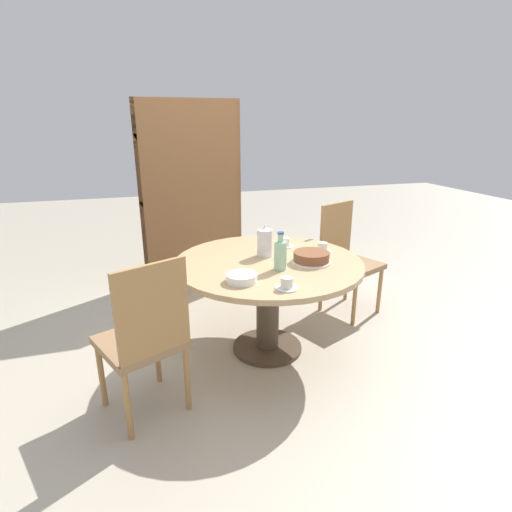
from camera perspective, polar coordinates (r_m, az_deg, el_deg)
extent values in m
plane|color=#B2A893|center=(3.07, 1.62, -13.08)|extent=(14.00, 14.00, 0.00)
cylinder|color=#473828|center=(3.07, 1.62, -12.84)|extent=(0.51, 0.51, 0.03)
cylinder|color=#473828|center=(2.91, 1.68, -7.24)|extent=(0.16, 0.16, 0.63)
cylinder|color=tan|center=(2.78, 1.74, -1.01)|extent=(1.31, 1.31, 0.04)
cylinder|color=#A87A47|center=(2.71, -13.93, -13.27)|extent=(0.03, 0.03, 0.42)
cylinder|color=#A87A47|center=(2.60, -21.21, -15.55)|extent=(0.03, 0.03, 0.42)
cylinder|color=#A87A47|center=(2.44, -9.81, -16.86)|extent=(0.03, 0.03, 0.42)
cylinder|color=#A87A47|center=(2.32, -17.86, -19.74)|extent=(0.03, 0.03, 0.42)
cube|color=#93704C|center=(2.39, -16.20, -11.71)|extent=(0.56, 0.56, 0.04)
cube|color=#A87A47|center=(2.10, -14.52, -7.53)|extent=(0.37, 0.19, 0.50)
cylinder|color=#A87A47|center=(3.40, 13.87, -6.40)|extent=(0.03, 0.03, 0.42)
cylinder|color=#A87A47|center=(3.68, 17.23, -4.76)|extent=(0.03, 0.03, 0.42)
cylinder|color=#A87A47|center=(3.60, 9.28, -4.64)|extent=(0.03, 0.03, 0.42)
cylinder|color=#A87A47|center=(3.87, 12.79, -3.23)|extent=(0.03, 0.03, 0.42)
cube|color=#93704C|center=(3.55, 13.57, -1.30)|extent=(0.55, 0.55, 0.04)
cube|color=#A87A47|center=(3.58, 11.38, 3.58)|extent=(0.38, 0.18, 0.50)
cube|color=brown|center=(4.14, -2.90, 8.78)|extent=(0.04, 0.28, 1.82)
cube|color=brown|center=(4.02, -16.17, 7.80)|extent=(0.04, 0.28, 1.82)
cube|color=brown|center=(3.93, -9.19, 8.03)|extent=(0.98, 0.02, 1.82)
cube|color=brown|center=(4.30, -8.83, -3.44)|extent=(0.91, 0.27, 0.04)
cube|color=brown|center=(4.16, -9.12, 2.16)|extent=(0.91, 0.27, 0.04)
cube|color=brown|center=(4.06, -9.45, 8.35)|extent=(0.91, 0.27, 0.04)
cube|color=brown|center=(4.00, -9.80, 14.78)|extent=(0.91, 0.27, 0.04)
cube|color=brown|center=(4.00, -10.17, 21.03)|extent=(0.91, 0.27, 0.04)
cube|color=teal|center=(4.26, -5.47, -0.69)|extent=(0.39, 0.21, 0.36)
cube|color=gold|center=(4.20, -12.44, -1.39)|extent=(0.39, 0.21, 0.35)
cube|color=black|center=(4.13, -5.66, 5.16)|extent=(0.39, 0.21, 0.38)
cube|color=#B72D28|center=(4.08, -12.84, 4.15)|extent=(0.39, 0.21, 0.31)
cube|color=#B72D28|center=(4.05, -5.79, 11.13)|extent=(0.38, 0.21, 0.33)
cube|color=#703384|center=(3.99, -13.38, 10.52)|extent=(0.38, 0.21, 0.32)
cube|color=teal|center=(4.02, -6.40, 17.90)|extent=(0.43, 0.21, 0.38)
cube|color=#B72D28|center=(3.96, -13.54, 17.48)|extent=(0.43, 0.21, 0.37)
cylinder|color=silver|center=(2.84, 1.27, 1.87)|extent=(0.11, 0.11, 0.19)
cone|color=silver|center=(2.81, 1.28, 3.96)|extent=(0.10, 0.10, 0.02)
sphere|color=silver|center=(2.81, 1.29, 4.32)|extent=(0.02, 0.02, 0.02)
cylinder|color=#99C6A3|center=(2.58, 3.48, 0.03)|extent=(0.08, 0.08, 0.19)
cylinder|color=#99C6A3|center=(2.54, 3.54, 2.61)|extent=(0.04, 0.04, 0.05)
cylinder|color=#2D5184|center=(2.53, 3.55, 3.31)|extent=(0.04, 0.04, 0.01)
cylinder|color=white|center=(2.76, 7.88, -0.80)|extent=(0.27, 0.27, 0.01)
cylinder|color=brown|center=(2.75, 7.92, -0.06)|extent=(0.24, 0.24, 0.06)
cylinder|color=silver|center=(2.32, 4.41, -4.57)|extent=(0.13, 0.13, 0.01)
cylinder|color=silver|center=(2.30, 4.43, -3.77)|extent=(0.07, 0.07, 0.06)
cylinder|color=silver|center=(3.09, 4.15, 1.42)|extent=(0.13, 0.13, 0.01)
cylinder|color=silver|center=(3.08, 4.17, 2.04)|extent=(0.07, 0.07, 0.06)
cylinder|color=silver|center=(3.00, 9.46, 0.70)|extent=(0.13, 0.13, 0.01)
cylinder|color=silver|center=(2.99, 9.49, 1.34)|extent=(0.07, 0.07, 0.06)
cylinder|color=white|center=(2.41, -2.06, -3.59)|extent=(0.19, 0.19, 0.01)
cylinder|color=white|center=(2.40, -2.06, -3.37)|extent=(0.19, 0.19, 0.01)
cylinder|color=white|center=(2.40, -2.06, -3.14)|extent=(0.19, 0.19, 0.01)
cylinder|color=white|center=(2.40, -2.07, -2.92)|extent=(0.19, 0.19, 0.01)
cylinder|color=white|center=(2.39, -2.07, -2.70)|extent=(0.19, 0.19, 0.01)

